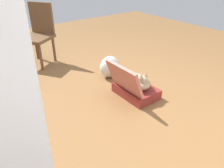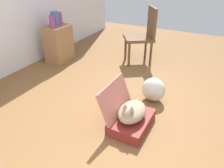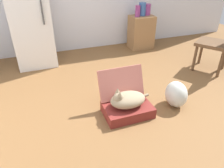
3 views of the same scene
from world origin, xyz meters
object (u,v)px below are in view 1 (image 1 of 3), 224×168
object	(u,v)px
cat	(137,81)
plastic_bag_white	(110,67)
suitcase_base	(136,91)
chair	(39,33)

from	to	relation	value
cat	plastic_bag_white	world-z (taller)	cat
suitcase_base	chair	bearing A→B (deg)	17.46
suitcase_base	plastic_bag_white	distance (m)	0.63
suitcase_base	plastic_bag_white	size ratio (longest dim) A/B	1.69
suitcase_base	cat	bearing A→B (deg)	178.06
cat	chair	distance (m)	1.89
cat	plastic_bag_white	distance (m)	0.64
suitcase_base	plastic_bag_white	world-z (taller)	plastic_bag_white
suitcase_base	cat	world-z (taller)	cat
cat	plastic_bag_white	xyz separation A→B (m)	(0.64, -0.04, -0.05)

